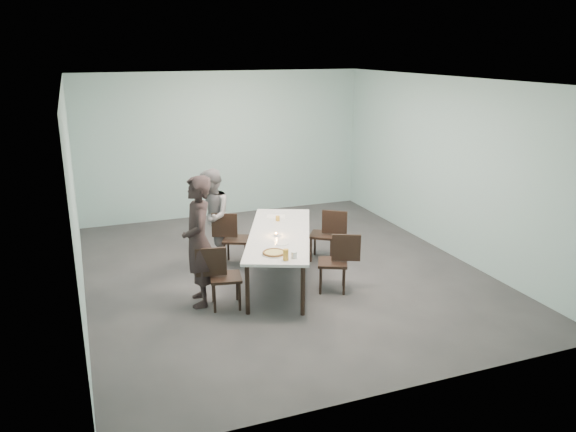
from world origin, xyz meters
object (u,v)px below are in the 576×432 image
object	(u,v)px
chair_far_right	(328,231)
beer_glass	(286,255)
chair_far_left	(231,235)
amber_tumbler	(278,218)
pizza	(274,253)
diner_far	(211,216)
water_tumbler	(294,255)
chair_near_left	(220,273)
table	(280,236)
chair_near_right	(338,258)
side_plate	(282,244)
diner_near	(198,241)
tealight	(276,235)

from	to	relation	value
chair_far_right	beer_glass	world-z (taller)	beer_glass
chair_far_left	amber_tumbler	bearing A→B (deg)	3.33
pizza	amber_tumbler	world-z (taller)	amber_tumbler
diner_far	beer_glass	xyz separation A→B (m)	(0.48, -2.20, 0.04)
chair_far_left	chair_far_right	distance (m)	1.61
beer_glass	water_tumbler	bearing A→B (deg)	12.88
chair_near_left	pizza	world-z (taller)	chair_near_left
table	pizza	world-z (taller)	pizza
chair_near_right	side_plate	bearing A→B (deg)	10.01
diner_near	water_tumbler	xyz separation A→B (m)	(1.15, -0.66, -0.12)
table	chair_near_right	bearing A→B (deg)	-47.01
chair_far_left	side_plate	xyz separation A→B (m)	(0.39, -1.35, 0.25)
tealight	diner_far	bearing A→B (deg)	119.66
diner_far	table	bearing A→B (deg)	48.08
chair_far_left	side_plate	size ratio (longest dim) A/B	4.83
chair_far_left	chair_near_right	xyz separation A→B (m)	(1.18, -1.57, 0.00)
chair_far_left	amber_tumbler	xyz separation A→B (m)	(0.71, -0.27, 0.29)
table	chair_near_left	xyz separation A→B (m)	(-1.10, -0.63, -0.19)
diner_near	diner_far	xyz separation A→B (m)	(0.53, 1.51, -0.13)
beer_glass	water_tumbler	xyz separation A→B (m)	(0.13, 0.03, -0.03)
chair_near_left	diner_far	xyz separation A→B (m)	(0.31, 1.73, 0.29)
pizza	side_plate	world-z (taller)	pizza
side_plate	water_tumbler	world-z (taller)	water_tumbler
table	diner_far	xyz separation A→B (m)	(-0.79, 1.10, 0.09)
table	diner_near	xyz separation A→B (m)	(-1.33, -0.41, 0.22)
tealight	amber_tumbler	size ratio (longest dim) A/B	0.70
beer_glass	chair_near_right	bearing A→B (deg)	22.09
chair_far_right	diner_near	world-z (taller)	diner_near
diner_near	chair_far_left	bearing A→B (deg)	154.62
water_tumbler	tealight	size ratio (longest dim) A/B	1.61
beer_glass	tealight	xyz separation A→B (m)	(0.21, 0.98, -0.05)
table	side_plate	world-z (taller)	side_plate
chair_far_left	amber_tumbler	distance (m)	0.81
chair_far_right	water_tumbler	xyz separation A→B (m)	(-1.22, -1.55, 0.29)
chair_far_left	chair_far_right	xyz separation A→B (m)	(1.56, -0.38, 0.00)
table	amber_tumbler	distance (m)	0.63
chair_near_right	beer_glass	xyz separation A→B (m)	(-0.97, -0.39, 0.32)
water_tumbler	chair_near_right	bearing A→B (deg)	23.43
amber_tumbler	diner_near	bearing A→B (deg)	-146.53
pizza	table	bearing A→B (deg)	65.29
chair_near_right	diner_far	bearing A→B (deg)	-25.85
chair_near_right	water_tumbler	distance (m)	0.96
chair_far_right	pizza	world-z (taller)	chair_far_right
chair_near_left	chair_far_left	distance (m)	1.60
chair_far_left	diner_far	bearing A→B (deg)	163.35
chair_far_left	diner_near	distance (m)	1.56
chair_far_left	diner_far	size ratio (longest dim) A/B	0.55
chair_near_left	chair_far_right	size ratio (longest dim) A/B	1.00
diner_far	amber_tumbler	size ratio (longest dim) A/B	19.66
chair_near_left	beer_glass	size ratio (longest dim) A/B	5.80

